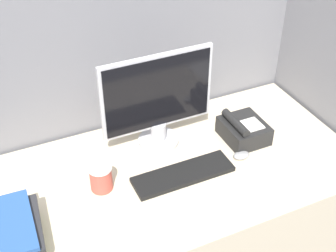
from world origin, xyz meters
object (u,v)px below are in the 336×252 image
Objects in this scene: desk_telephone at (243,130)px; monitor at (158,102)px; mouse at (241,155)px; keyboard at (183,174)px; coffee_cup at (101,178)px; book_stack at (5,233)px.

monitor is at bearing 158.93° from desk_telephone.
monitor is 0.42m from mouse.
desk_telephone is (0.35, 0.11, 0.04)m from keyboard.
monitor is 0.40m from coffee_cup.
monitor reaches higher than coffee_cup.
book_stack is 1.07m from desk_telephone.
coffee_cup is at bearing 173.11° from mouse.
book_stack is (-0.71, -0.30, -0.16)m from monitor.
keyboard is 0.28m from mouse.
monitor is 0.78m from book_stack.
desk_telephone is (1.06, 0.16, -0.01)m from book_stack.
mouse is 0.66× the size of coffee_cup.
coffee_cup is 0.68m from desk_telephone.
mouse is at bearing -41.75° from monitor.
coffee_cup is (-0.32, -0.18, -0.16)m from monitor.
mouse is (0.28, 0.00, 0.00)m from keyboard.
desk_telephone is at bearing 55.69° from mouse.
keyboard is 0.33m from coffee_cup.
monitor is 4.52× the size of coffee_cup.
keyboard is 2.11× the size of desk_telephone.
coffee_cup is at bearing 18.04° from book_stack.
coffee_cup is 0.41m from book_stack.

